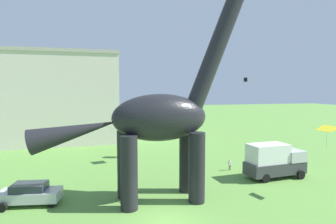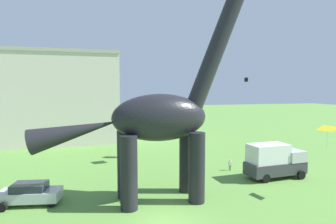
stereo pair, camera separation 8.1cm
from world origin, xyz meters
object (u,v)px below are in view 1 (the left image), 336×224
object	(u,v)px
kite_drifting	(160,107)
kite_apex	(327,129)
person_photographer	(230,164)
kite_trailing	(226,33)
dinosaur_sculpture	(159,118)
parked_sedan_left	(30,193)
parked_box_truck	(274,160)
kite_high_right	(246,80)

from	to	relation	value
kite_drifting	kite_apex	distance (m)	17.98
person_photographer	kite_trailing	world-z (taller)	kite_trailing
dinosaur_sculpture	parked_sedan_left	distance (m)	10.69
parked_sedan_left	parked_box_truck	xyz separation A→B (m)	(20.63, 0.72, 0.84)
parked_box_truck	person_photographer	size ratio (longest dim) A/B	5.28
kite_high_right	parked_box_truck	bearing A→B (deg)	-112.79
kite_drifting	person_photographer	bearing A→B (deg)	-51.75
dinosaur_sculpture	kite_apex	bearing A→B (deg)	14.94
person_photographer	kite_drifting	bearing A→B (deg)	162.42
kite_high_right	kite_trailing	world-z (taller)	kite_trailing
dinosaur_sculpture	parked_box_truck	world-z (taller)	dinosaur_sculpture
parked_sedan_left	person_photographer	world-z (taller)	parked_sedan_left
parked_box_truck	person_photographer	distance (m)	4.41
parked_box_truck	kite_drifting	world-z (taller)	kite_drifting
kite_apex	person_photographer	bearing A→B (deg)	114.18
parked_box_truck	kite_apex	size ratio (longest dim) A/B	3.41
dinosaur_sculpture	parked_sedan_left	xyz separation A→B (m)	(-9.12, 1.58, -5.36)
parked_sedan_left	kite_trailing	world-z (taller)	kite_trailing
kite_high_right	kite_drifting	world-z (taller)	kite_high_right
dinosaur_sculpture	kite_drifting	bearing A→B (deg)	103.55
kite_high_right	kite_trailing	bearing A→B (deg)	-128.54
parked_sedan_left	kite_apex	xyz separation A→B (m)	(21.52, -4.29, 4.45)
parked_sedan_left	kite_high_right	bearing A→B (deg)	43.79
dinosaur_sculpture	person_photographer	xyz separation A→B (m)	(8.69, 5.54, -5.50)
kite_drifting	kite_trailing	size ratio (longest dim) A/B	0.64
parked_sedan_left	person_photographer	bearing A→B (deg)	22.40
parked_box_truck	kite_high_right	distance (m)	21.50
parked_box_truck	kite_drifting	bearing A→B (deg)	125.35
kite_apex	dinosaur_sculpture	bearing A→B (deg)	167.67
parked_sedan_left	kite_high_right	world-z (taller)	kite_high_right
dinosaur_sculpture	kite_high_right	bearing A→B (deg)	74.32
dinosaur_sculpture	kite_trailing	size ratio (longest dim) A/B	10.03
kite_apex	kite_high_right	bearing A→B (deg)	73.71
kite_high_right	kite_apex	size ratio (longest dim) A/B	0.40
dinosaur_sculpture	kite_apex	xyz separation A→B (m)	(12.40, -2.71, -0.90)
dinosaur_sculpture	parked_sedan_left	size ratio (longest dim) A/B	3.84
parked_box_truck	person_photographer	bearing A→B (deg)	127.22
dinosaur_sculpture	kite_apex	distance (m)	12.72
dinosaur_sculpture	kite_trailing	bearing A→B (deg)	68.83
parked_sedan_left	kite_apex	bearing A→B (deg)	-1.42
kite_high_right	kite_trailing	xyz separation A→B (m)	(-9.77, -12.27, 4.55)
parked_sedan_left	parked_box_truck	bearing A→B (deg)	11.84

